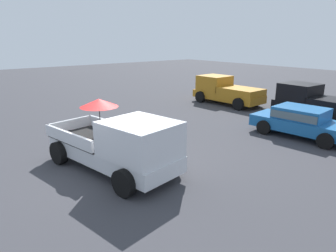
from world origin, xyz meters
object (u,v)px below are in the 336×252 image
object	(u,v)px
pickup_truck_main	(120,144)
parked_sedan_far	(301,120)
pickup_truck_red	(225,91)
pickup_truck_far	(315,102)

from	to	relation	value
pickup_truck_main	parked_sedan_far	distance (m)	8.43
pickup_truck_main	pickup_truck_red	world-z (taller)	pickup_truck_main
pickup_truck_main	pickup_truck_red	distance (m)	12.31
pickup_truck_far	parked_sedan_far	xyz separation A→B (m)	(1.29, -3.80, -0.13)
pickup_truck_red	parked_sedan_far	bearing A→B (deg)	155.31
parked_sedan_far	pickup_truck_red	bearing A→B (deg)	152.38
pickup_truck_red	parked_sedan_far	distance (m)	7.52
pickup_truck_red	pickup_truck_far	size ratio (longest dim) A/B	1.00
pickup_truck_far	parked_sedan_far	world-z (taller)	pickup_truck_far
pickup_truck_main	parked_sedan_far	size ratio (longest dim) A/B	1.19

